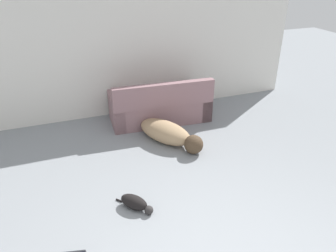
{
  "coord_description": "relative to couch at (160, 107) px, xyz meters",
  "views": [
    {
      "loc": [
        -1.29,
        -1.75,
        2.85
      ],
      "look_at": [
        0.22,
        2.33,
        0.57
      ],
      "focal_mm": 35.0,
      "sensor_mm": 36.0,
      "label": 1
    }
  ],
  "objects": [
    {
      "name": "wall_back",
      "position": [
        -0.55,
        0.61,
        0.95
      ],
      "size": [
        7.3,
        0.06,
        2.45
      ],
      "color": "silver",
      "rests_on": "ground_plane"
    },
    {
      "name": "couch",
      "position": [
        0.0,
        0.0,
        0.0
      ],
      "size": [
        1.91,
        0.95,
        0.85
      ],
      "rotation": [
        0.0,
        0.0,
        3.08
      ],
      "color": "gray",
      "rests_on": "ground_plane"
    },
    {
      "name": "dog",
      "position": [
        -0.14,
        -0.87,
        -0.1
      ],
      "size": [
        0.97,
        1.44,
        0.35
      ],
      "rotation": [
        0.0,
        0.0,
        5.22
      ],
      "color": "#A38460",
      "rests_on": "ground_plane"
    },
    {
      "name": "cat",
      "position": [
        -1.12,
        -2.27,
        -0.19
      ],
      "size": [
        0.41,
        0.48,
        0.18
      ],
      "rotation": [
        0.0,
        0.0,
        5.41
      ],
      "color": "black",
      "rests_on": "ground_plane"
    }
  ]
}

